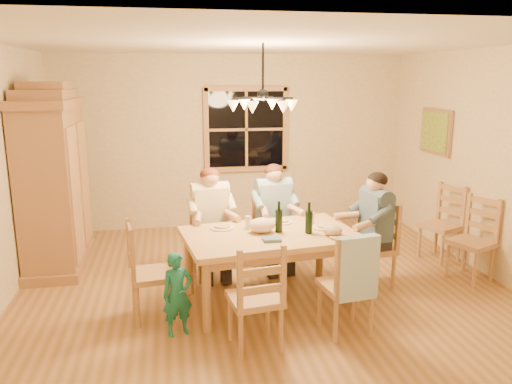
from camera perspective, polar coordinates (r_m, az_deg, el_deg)
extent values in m
plane|color=olive|center=(5.89, 0.72, -10.52)|extent=(5.50, 5.50, 0.00)
cube|color=white|center=(5.42, 0.80, 16.70)|extent=(5.50, 5.00, 0.02)
cube|color=#C6B58C|center=(7.94, -2.59, 5.72)|extent=(5.50, 0.02, 2.70)
cube|color=#C6B58C|center=(6.58, 25.06, 3.01)|extent=(0.02, 5.00, 2.70)
cube|color=black|center=(7.92, -1.14, 7.17)|extent=(1.20, 0.03, 1.20)
cube|color=#9C6C45|center=(7.90, -1.12, 7.16)|extent=(1.30, 0.06, 1.30)
cube|color=olive|center=(7.54, 19.88, 6.50)|extent=(0.04, 0.78, 0.64)
cube|color=#1E6B2D|center=(7.52, 19.68, 6.50)|extent=(0.02, 0.68, 0.54)
cylinder|color=black|center=(5.40, 0.79, 13.89)|extent=(0.02, 0.02, 0.53)
sphere|color=black|center=(5.41, 0.79, 11.08)|extent=(0.12, 0.12, 0.12)
cylinder|color=black|center=(5.44, 2.47, 10.66)|extent=(0.34, 0.02, 0.02)
cone|color=#FFB259|center=(5.48, 4.12, 9.82)|extent=(0.13, 0.13, 0.12)
cylinder|color=black|center=(5.56, 1.34, 10.72)|extent=(0.19, 0.31, 0.02)
cone|color=#FFB259|center=(5.71, 1.86, 9.97)|extent=(0.13, 0.13, 0.12)
cylinder|color=black|center=(5.53, -0.31, 10.71)|extent=(0.19, 0.31, 0.02)
cone|color=#FFB259|center=(5.66, -1.36, 9.95)|extent=(0.13, 0.13, 0.12)
cylinder|color=black|center=(5.38, -0.92, 10.65)|extent=(0.34, 0.02, 0.02)
cone|color=#FFB259|center=(5.36, -2.63, 9.77)|extent=(0.13, 0.13, 0.12)
cylinder|color=black|center=(5.26, 0.20, 10.59)|extent=(0.19, 0.31, 0.02)
cone|color=#FFB259|center=(5.11, -0.42, 9.63)|extent=(0.13, 0.13, 0.12)
cylinder|color=black|center=(5.29, 1.93, 10.60)|extent=(0.19, 0.31, 0.02)
cone|color=#FFB259|center=(5.17, 3.12, 9.65)|extent=(0.13, 0.13, 0.12)
cube|color=olive|center=(6.65, -22.09, 0.30)|extent=(0.60, 1.30, 2.00)
cube|color=olive|center=(6.52, -22.88, 9.35)|extent=(0.66, 1.40, 0.10)
cube|color=olive|center=(6.51, -22.96, 10.22)|extent=(0.58, 1.00, 0.12)
cube|color=olive|center=(6.51, -23.03, 11.10)|extent=(0.52, 0.55, 0.10)
cube|color=#9C6C45|center=(6.27, -19.94, -0.24)|extent=(0.03, 0.55, 1.60)
cube|color=#9C6C45|center=(6.91, -19.03, 0.99)|extent=(0.03, 0.55, 1.60)
cube|color=olive|center=(6.90, -21.43, -7.34)|extent=(0.66, 1.40, 0.12)
cube|color=tan|center=(5.24, 1.65, -5.01)|extent=(1.92, 1.33, 0.06)
cube|color=#9C6C45|center=(5.27, 1.65, -5.84)|extent=(1.75, 1.16, 0.10)
cylinder|color=#9C6C45|center=(4.78, -5.66, -11.81)|extent=(0.09, 0.09, 0.70)
cylinder|color=#9C6C45|center=(5.31, 11.45, -9.40)|extent=(0.09, 0.09, 0.70)
cylinder|color=#9C6C45|center=(5.58, -7.68, -8.12)|extent=(0.09, 0.09, 0.70)
cylinder|color=#9C6C45|center=(6.04, 7.30, -6.45)|extent=(0.09, 0.09, 0.70)
cube|color=#9C6C45|center=(5.98, -5.15, -5.60)|extent=(0.50, 0.48, 0.06)
cube|color=#9C6C45|center=(5.90, -5.20, -3.11)|extent=(0.38, 0.10, 0.54)
cube|color=#9C6C45|center=(6.19, 2.02, -4.89)|extent=(0.50, 0.48, 0.06)
cube|color=#9C6C45|center=(6.12, 2.04, -2.48)|extent=(0.38, 0.10, 0.54)
cube|color=#9C6C45|center=(4.47, -0.13, -12.15)|extent=(0.50, 0.48, 0.06)
cube|color=#9C6C45|center=(4.36, -0.13, -8.93)|extent=(0.38, 0.10, 0.54)
cube|color=#9C6C45|center=(4.80, 10.21, -10.55)|extent=(0.50, 0.48, 0.06)
cube|color=#9C6C45|center=(4.70, 10.34, -7.53)|extent=(0.38, 0.10, 0.54)
cube|color=#9C6C45|center=(5.08, -11.78, -9.26)|extent=(0.48, 0.50, 0.06)
cube|color=#9C6C45|center=(4.98, -11.92, -6.38)|extent=(0.10, 0.38, 0.54)
cube|color=#9C6C45|center=(5.85, 13.18, -6.33)|extent=(0.48, 0.50, 0.06)
cube|color=#9C6C45|center=(5.77, 13.32, -3.79)|extent=(0.10, 0.38, 0.54)
cube|color=beige|center=(5.87, -5.23, -1.98)|extent=(0.43, 0.28, 0.52)
cube|color=#262328|center=(5.95, -5.17, -4.87)|extent=(0.44, 0.47, 0.14)
sphere|color=tan|center=(5.78, -5.30, 1.66)|extent=(0.21, 0.21, 0.21)
ellipsoid|color=#592614|center=(5.78, -5.31, 1.95)|extent=(0.22, 0.22, 0.17)
cube|color=teal|center=(6.08, 2.05, -1.39)|extent=(0.43, 0.28, 0.52)
cube|color=#262328|center=(6.17, 2.03, -4.18)|extent=(0.44, 0.47, 0.14)
sphere|color=tan|center=(6.00, 2.08, 2.13)|extent=(0.21, 0.21, 0.21)
ellipsoid|color=#381E11|center=(6.00, 2.08, 2.41)|extent=(0.22, 0.22, 0.17)
cube|color=#42586A|center=(5.73, 13.38, -2.64)|extent=(0.28, 0.43, 0.52)
cube|color=#262328|center=(5.82, 13.22, -5.58)|extent=(0.47, 0.44, 0.14)
sphere|color=tan|center=(5.64, 13.58, 1.08)|extent=(0.21, 0.21, 0.21)
ellipsoid|color=black|center=(5.64, 13.59, 1.37)|extent=(0.22, 0.22, 0.17)
cube|color=#9ABBD1|center=(4.55, 11.47, -8.53)|extent=(0.39, 0.15, 0.58)
cylinder|color=black|center=(5.22, 2.63, -2.85)|extent=(0.08, 0.08, 0.33)
cylinder|color=black|center=(5.20, 6.07, -2.97)|extent=(0.08, 0.08, 0.33)
cylinder|color=white|center=(5.39, -3.87, -4.09)|extent=(0.26, 0.26, 0.02)
cylinder|color=white|center=(5.60, 2.88, -3.42)|extent=(0.26, 0.26, 0.02)
cylinder|color=white|center=(5.44, 7.83, -4.02)|extent=(0.26, 0.26, 0.02)
cylinder|color=silver|center=(5.36, -0.93, -3.49)|extent=(0.06, 0.06, 0.14)
cylinder|color=silver|center=(5.54, 6.34, -3.02)|extent=(0.06, 0.06, 0.14)
ellipsoid|color=tan|center=(5.20, 8.74, -4.34)|extent=(0.20, 0.20, 0.11)
cube|color=slate|center=(4.99, 1.78, -5.42)|extent=(0.20, 0.16, 0.03)
ellipsoid|color=beige|center=(5.23, 0.65, -3.82)|extent=(0.28, 0.22, 0.15)
imported|color=#1A7668|center=(4.74, -8.96, -11.47)|extent=(0.33, 0.26, 0.80)
cube|color=#9C6C45|center=(6.40, 23.38, -5.37)|extent=(0.56, 0.57, 0.06)
cube|color=#9C6C45|center=(6.33, 23.60, -3.05)|extent=(0.20, 0.37, 0.54)
cube|color=#9C6C45|center=(6.96, 20.32, -3.69)|extent=(0.56, 0.57, 0.06)
cube|color=#9C6C45|center=(6.89, 20.50, -1.54)|extent=(0.19, 0.37, 0.54)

